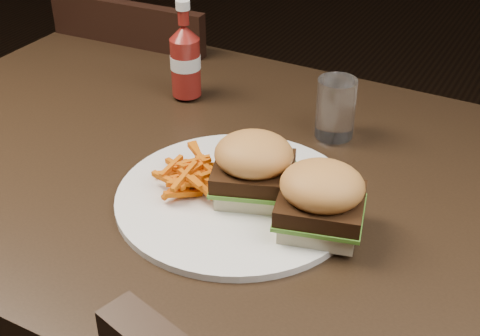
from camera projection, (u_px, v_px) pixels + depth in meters
The scene contains 8 objects.
dining_table at pixel (217, 175), 1.05m from camera, with size 1.20×0.80×0.04m, color black.
chair_far at pixel (176, 136), 1.75m from camera, with size 0.39×0.39×0.04m, color black.
plate at pixel (237, 198), 0.95m from camera, with size 0.34×0.34×0.01m, color white.
sandwich_half_a at pixel (253, 189), 0.94m from camera, with size 0.10×0.09×0.03m, color #F8F2BC.
sandwich_half_b at pixel (319, 222), 0.88m from camera, with size 0.10×0.09×0.03m, color beige.
fries_pile at pixel (196, 172), 0.96m from camera, with size 0.10×0.10×0.04m, color #CE5E0C, non-canonical shape.
ketchup_bottle at pixel (186, 67), 1.20m from camera, with size 0.05×0.05×0.11m, color maroon.
tumbler at pixel (336, 108), 1.08m from camera, with size 0.06×0.06×0.10m, color white.
Camera 1 is at (0.45, -0.75, 1.31)m, focal length 50.00 mm.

